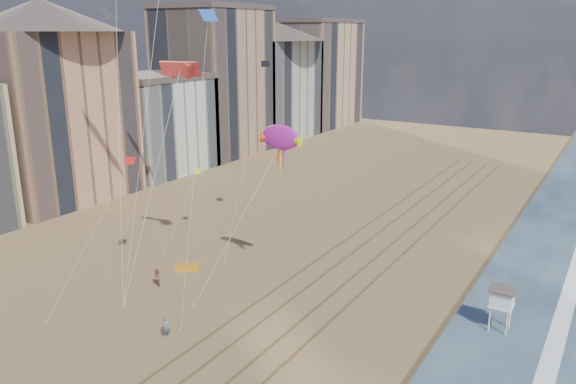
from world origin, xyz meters
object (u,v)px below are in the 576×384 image
object	(u,v)px
kite_flyer_b	(157,278)
lifeguard_stand	(502,298)
grounded_kite	(187,267)
show_kite	(281,138)
kite_flyer_a	(166,327)

from	to	relation	value
kite_flyer_b	lifeguard_stand	bearing A→B (deg)	49.97
lifeguard_stand	grounded_kite	size ratio (longest dim) A/B	1.50
show_kite	kite_flyer_a	size ratio (longest dim) A/B	9.24
kite_flyer_a	kite_flyer_b	world-z (taller)	kite_flyer_b
lifeguard_stand	kite_flyer_a	world-z (taller)	lifeguard_stand
show_kite	kite_flyer_b	xyz separation A→B (m)	(-10.23, -6.47, -13.76)
grounded_kite	show_kite	size ratio (longest dim) A/B	0.14
lifeguard_stand	show_kite	bearing A→B (deg)	-173.11
lifeguard_stand	kite_flyer_b	distance (m)	31.57
kite_flyer_b	show_kite	bearing A→B (deg)	65.92
lifeguard_stand	show_kite	world-z (taller)	show_kite
kite_flyer_b	kite_flyer_a	bearing A→B (deg)	-7.89
lifeguard_stand	grounded_kite	bearing A→B (deg)	-172.47
grounded_kite	kite_flyer_a	world-z (taller)	kite_flyer_a
lifeguard_stand	kite_flyer_b	size ratio (longest dim) A/B	1.95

